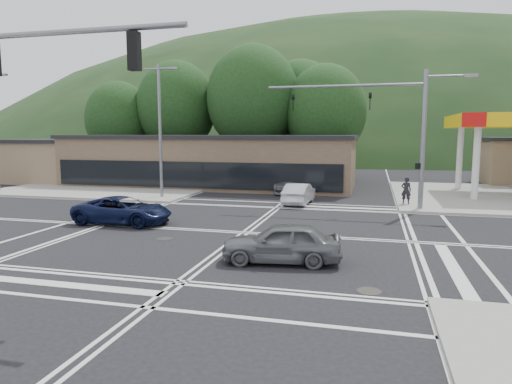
% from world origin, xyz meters
% --- Properties ---
extents(ground, '(120.00, 120.00, 0.00)m').
position_xyz_m(ground, '(0.00, 0.00, 0.00)').
color(ground, black).
rests_on(ground, ground).
extents(sidewalk_nw, '(16.00, 16.00, 0.15)m').
position_xyz_m(sidewalk_nw, '(-15.00, 15.00, 0.07)').
color(sidewalk_nw, gray).
rests_on(sidewalk_nw, ground).
extents(commercial_row, '(24.00, 8.00, 4.00)m').
position_xyz_m(commercial_row, '(-8.00, 17.00, 2.00)').
color(commercial_row, brown).
rests_on(commercial_row, ground).
extents(commercial_nw, '(8.00, 7.00, 3.60)m').
position_xyz_m(commercial_nw, '(-24.00, 17.00, 1.80)').
color(commercial_nw, '#846B4F').
rests_on(commercial_nw, ground).
extents(hill_north, '(252.00, 126.00, 140.00)m').
position_xyz_m(hill_north, '(0.00, 90.00, 0.00)').
color(hill_north, '#1A3417').
rests_on(hill_north, ground).
extents(tree_n_a, '(8.00, 8.00, 11.75)m').
position_xyz_m(tree_n_a, '(-14.00, 24.00, 7.14)').
color(tree_n_a, '#382619').
rests_on(tree_n_a, ground).
extents(tree_n_b, '(9.00, 9.00, 12.98)m').
position_xyz_m(tree_n_b, '(-6.00, 24.00, 7.79)').
color(tree_n_b, '#382619').
rests_on(tree_n_b, ground).
extents(tree_n_c, '(7.60, 7.60, 10.87)m').
position_xyz_m(tree_n_c, '(1.00, 24.00, 6.49)').
color(tree_n_c, '#382619').
rests_on(tree_n_c, ground).
extents(tree_n_d, '(6.80, 6.80, 9.76)m').
position_xyz_m(tree_n_d, '(-20.00, 23.00, 5.84)').
color(tree_n_d, '#382619').
rests_on(tree_n_d, ground).
extents(tree_n_e, '(8.40, 8.40, 11.98)m').
position_xyz_m(tree_n_e, '(-2.00, 28.00, 7.14)').
color(tree_n_e, '#382619').
rests_on(tree_n_e, ground).
extents(streetlight_nw, '(2.50, 0.25, 9.00)m').
position_xyz_m(streetlight_nw, '(-8.44, 9.00, 5.05)').
color(streetlight_nw, slate).
rests_on(streetlight_nw, ground).
extents(signal_mast_ne, '(11.65, 0.30, 8.00)m').
position_xyz_m(signal_mast_ne, '(6.95, 8.20, 5.07)').
color(signal_mast_ne, slate).
rests_on(signal_mast_ne, ground).
extents(car_blue_west, '(4.84, 2.24, 1.34)m').
position_xyz_m(car_blue_west, '(-6.44, 0.50, 0.67)').
color(car_blue_west, black).
rests_on(car_blue_west, ground).
extents(car_grey_center, '(4.31, 2.19, 1.41)m').
position_xyz_m(car_grey_center, '(2.51, -4.26, 0.70)').
color(car_grey_center, slate).
rests_on(car_grey_center, ground).
extents(car_queue_a, '(1.61, 4.09, 1.32)m').
position_xyz_m(car_queue_a, '(1.00, 9.00, 0.66)').
color(car_queue_a, silver).
rests_on(car_queue_a, ground).
extents(car_queue_b, '(1.66, 4.13, 1.41)m').
position_xyz_m(car_queue_b, '(1.51, 17.84, 0.70)').
color(car_queue_b, white).
rests_on(car_queue_b, ground).
extents(car_northbound, '(2.58, 5.42, 1.53)m').
position_xyz_m(car_northbound, '(-0.50, 14.51, 0.76)').
color(car_northbound, '#57595C').
rests_on(car_northbound, ground).
extents(pedestrian, '(0.61, 0.41, 1.65)m').
position_xyz_m(pedestrian, '(7.50, 9.73, 0.98)').
color(pedestrian, black).
rests_on(pedestrian, sidewalk_ne).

